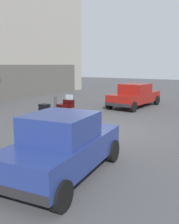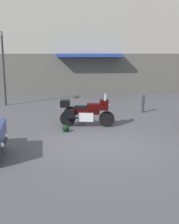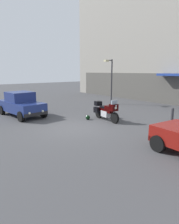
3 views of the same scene
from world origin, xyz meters
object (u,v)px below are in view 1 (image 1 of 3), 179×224
(motorcycle, at_px, (58,112))
(car_hatchback_near, at_px, (63,146))
(helmet, at_px, (61,127))
(car_sedan_far, at_px, (135,95))
(bollard_curbside, at_px, (55,102))

(motorcycle, distance_m, car_hatchback_near, 5.78)
(motorcycle, height_order, helmet, motorcycle)
(car_hatchback_near, relative_size, car_sedan_far, 0.85)
(helmet, xyz_separation_m, car_sedan_far, (7.57, -0.38, 0.64))
(car_hatchback_near, distance_m, bollard_curbside, 9.67)
(helmet, bearing_deg, bollard_curbside, 41.60)
(helmet, distance_m, car_sedan_far, 7.60)
(helmet, height_order, bollard_curbside, bollard_curbside)
(car_hatchback_near, height_order, bollard_curbside, car_hatchback_near)
(car_sedan_far, bearing_deg, helmet, -177.49)
(motorcycle, distance_m, car_sedan_far, 6.85)
(motorcycle, xyz_separation_m, car_hatchback_near, (-4.47, -3.66, 0.19))
(motorcycle, xyz_separation_m, bollard_curbside, (2.94, 2.54, -0.12))
(car_sedan_far, xyz_separation_m, bollard_curbside, (-3.81, 3.71, -0.29))
(helmet, height_order, car_hatchback_near, car_hatchback_near)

